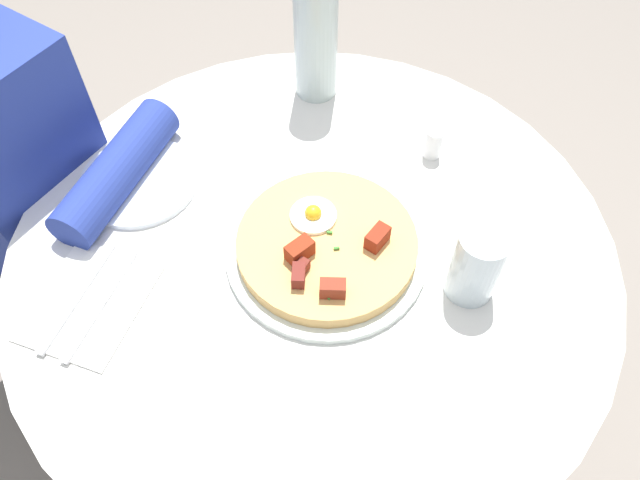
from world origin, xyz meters
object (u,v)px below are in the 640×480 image
pizza_plate (328,249)px  salt_shaker (433,143)px  knife (100,305)px  water_bottle (316,26)px  breakfast_pizza (328,242)px  water_glass (476,264)px  person_seated (29,217)px  fork (77,297)px  dining_table (313,303)px  bread_plate (139,181)px

pizza_plate → salt_shaker: bearing=-98.3°
knife → water_bottle: bearing=165.9°
breakfast_pizza → water_glass: size_ratio=2.16×
person_seated → salt_shaker: size_ratio=21.62×
breakfast_pizza → pizza_plate: bearing=-84.8°
water_bottle → salt_shaker: size_ratio=4.99×
pizza_plate → breakfast_pizza: bearing=95.2°
fork → knife: (-0.03, -0.01, 0.00)m
dining_table → person_seated: size_ratio=0.78×
breakfast_pizza → salt_shaker: size_ratio=4.87×
person_seated → water_bottle: 0.67m
pizza_plate → bread_plate: pizza_plate is taller
pizza_plate → water_bottle: bearing=-53.5°
knife → water_bottle: size_ratio=0.69×
pizza_plate → water_bottle: water_bottle is taller
water_bottle → salt_shaker: 0.27m
water_bottle → person_seated: bearing=45.2°
pizza_plate → water_glass: 0.21m
fork → knife: 0.04m
breakfast_pizza → knife: bearing=49.7°
person_seated → bread_plate: 0.37m
dining_table → salt_shaker: (-0.06, -0.26, 0.20)m
water_bottle → fork: bearing=86.1°
bread_plate → breakfast_pizza: bearing=-170.5°
fork → water_glass: water_glass is taller
breakfast_pizza → water_bottle: bearing=-53.7°
knife → salt_shaker: (-0.24, -0.50, 0.02)m
dining_table → bread_plate: (0.29, 0.05, 0.18)m
water_glass → salt_shaker: bearing=-51.1°
bread_plate → knife: bread_plate is taller
pizza_plate → breakfast_pizza: (-0.00, 0.00, 0.02)m
pizza_plate → fork: 0.35m
fork → water_bottle: 0.55m
dining_table → water_bottle: (0.18, -0.28, 0.30)m
pizza_plate → water_bottle: size_ratio=1.11×
water_glass → fork: bearing=35.3°
water_glass → water_bottle: (0.40, -0.22, 0.07)m
dining_table → salt_shaker: salt_shaker is taller
bread_plate → knife: (-0.11, 0.19, 0.00)m
person_seated → breakfast_pizza: (-0.61, -0.13, 0.24)m
breakfast_pizza → water_glass: water_glass is taller
person_seated → fork: (-0.37, 0.13, 0.22)m
knife → water_glass: bearing=112.9°
person_seated → pizza_plate: size_ratio=3.91×
person_seated → fork: bearing=160.7°
fork → water_bottle: water_bottle is taller
pizza_plate → salt_shaker: salt_shaker is taller
pizza_plate → water_glass: bearing=-164.3°
bread_plate → knife: size_ratio=1.02×
person_seated → water_glass: size_ratio=9.59×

